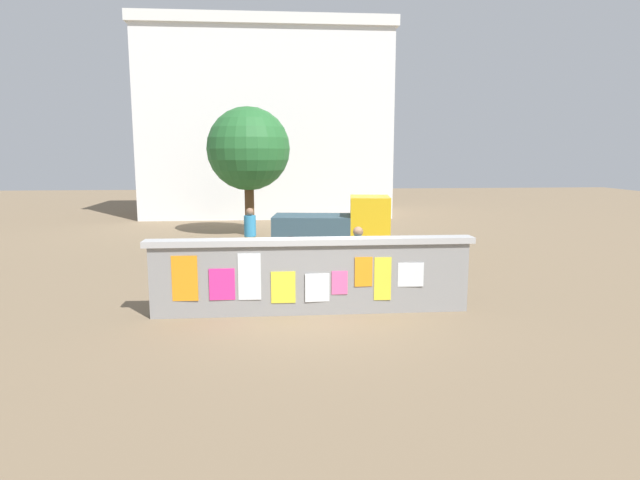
{
  "coord_description": "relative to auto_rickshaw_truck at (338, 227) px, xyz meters",
  "views": [
    {
      "loc": [
        -0.74,
        -10.56,
        3.19
      ],
      "look_at": [
        0.29,
        1.43,
        1.26
      ],
      "focal_mm": 30.6,
      "sensor_mm": 36.0,
      "label": 1
    }
  ],
  "objects": [
    {
      "name": "auto_rickshaw_truck",
      "position": [
        0.0,
        0.0,
        0.0
      ],
      "size": [
        3.77,
        1.96,
        1.85
      ],
      "color": "black",
      "rests_on": "ground"
    },
    {
      "name": "person_bystander",
      "position": [
        -2.69,
        -1.11,
        0.09
      ],
      "size": [
        0.38,
        0.38,
        1.62
      ],
      "color": "yellow",
      "rests_on": "ground"
    },
    {
      "name": "building_background",
      "position": [
        -2.3,
        11.83,
        3.86
      ],
      "size": [
        12.44,
        5.57,
        9.47
      ],
      "color": "silver",
      "rests_on": "ground"
    },
    {
      "name": "person_walking",
      "position": [
        -0.2,
        -5.35,
        0.09
      ],
      "size": [
        0.46,
        0.46,
        1.62
      ],
      "color": "yellow",
      "rests_on": "ground"
    },
    {
      "name": "ground",
      "position": [
        -1.26,
        1.74,
        -0.9
      ],
      "size": [
        60.0,
        60.0,
        0.0
      ],
      "primitive_type": "plane",
      "color": "#7A664C"
    },
    {
      "name": "bicycle_far",
      "position": [
        -2.85,
        -5.05,
        -0.54
      ],
      "size": [
        1.7,
        0.44,
        0.95
      ],
      "color": "black",
      "rests_on": "ground"
    },
    {
      "name": "tree_roadside",
      "position": [
        -2.93,
        4.46,
        2.42
      ],
      "size": [
        3.18,
        3.18,
        4.93
      ],
      "color": "brown",
      "rests_on": "ground"
    },
    {
      "name": "poster_wall",
      "position": [
        -1.27,
        -6.26,
        -0.12
      ],
      "size": [
        6.5,
        0.42,
        1.52
      ],
      "color": "gray",
      "rests_on": "ground"
    },
    {
      "name": "motorcycle",
      "position": [
        -1.22,
        -3.92,
        -0.44
      ],
      "size": [
        1.87,
        0.7,
        0.87
      ],
      "color": "black",
      "rests_on": "ground"
    },
    {
      "name": "bicycle_near",
      "position": [
        -3.31,
        -2.44,
        -0.54
      ],
      "size": [
        1.69,
        0.46,
        0.95
      ],
      "color": "black",
      "rests_on": "ground"
    }
  ]
}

